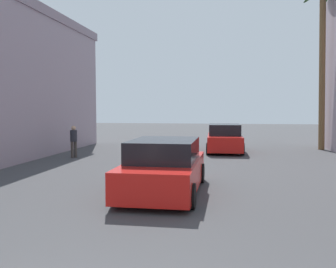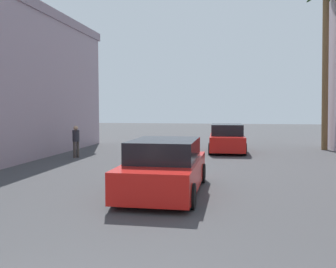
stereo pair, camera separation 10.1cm
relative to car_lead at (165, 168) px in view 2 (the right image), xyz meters
name	(u,v)px [view 2 (the right image)]	position (x,y,z in m)	size (l,w,h in m)	color
ground_plane	(187,177)	(0.35, 2.57, -0.74)	(91.83, 91.83, 0.00)	#424244
car_lead	(165,168)	(0.00, 0.00, 0.00)	(2.12, 4.66, 1.56)	black
car_far	(227,139)	(1.65, 10.71, 0.00)	(2.10, 4.52, 1.56)	black
palm_tree_far_right	(326,52)	(7.26, 12.53, 4.95)	(2.67, 2.81, 9.59)	brown
pedestrian_far_left	(76,139)	(-5.72, 6.90, 0.19)	(0.47, 0.47, 1.59)	#3F3833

